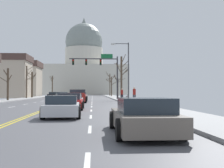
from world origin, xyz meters
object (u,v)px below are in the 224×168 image
(sedan_near_00, at_px, (80,97))
(sedan_oncoming_03, at_px, (74,94))
(sedan_near_03, at_px, (70,102))
(pedestrian_00, at_px, (134,94))
(sedan_near_02, at_px, (73,100))
(pedestrian_01, at_px, (122,93))
(bicycle_parked, at_px, (127,99))
(signal_gantry, at_px, (101,66))
(street_lamp_right, at_px, (126,66))
(sedan_oncoming_01, at_px, (53,95))
(sedan_oncoming_00, at_px, (63,96))
(sedan_near_05, at_px, (143,117))
(pickup_truck_near_01, at_px, (77,97))
(sedan_near_04, at_px, (62,107))
(sedan_oncoming_02, at_px, (58,94))

(sedan_near_00, xyz_separation_m, sedan_oncoming_03, (-3.75, 45.09, -0.03))
(sedan_near_03, height_order, pedestrian_00, pedestrian_00)
(sedan_near_02, distance_m, pedestrian_01, 14.75)
(pedestrian_00, distance_m, bicycle_parked, 1.00)
(signal_gantry, distance_m, street_lamp_right, 10.53)
(sedan_oncoming_01, bearing_deg, pedestrian_00, -67.17)
(sedan_oncoming_00, bearing_deg, sedan_near_02, -82.20)
(sedan_near_05, distance_m, sedan_oncoming_01, 57.53)
(sedan_near_00, xyz_separation_m, pedestrian_01, (6.00, -1.28, 0.48))
(signal_gantry, xyz_separation_m, street_lamp_right, (3.03, -10.05, -0.79))
(sedan_oncoming_03, bearing_deg, sedan_near_02, -86.45)
(pickup_truck_near_01, xyz_separation_m, pedestrian_01, (6.04, 5.84, 0.34))
(sedan_near_04, relative_size, sedan_oncoming_02, 0.96)
(sedan_near_05, distance_m, sedan_oncoming_02, 68.53)
(sedan_near_02, bearing_deg, street_lamp_right, 56.02)
(pickup_truck_near_01, xyz_separation_m, sedan_oncoming_01, (-7.01, 29.90, -0.16))
(sedan_oncoming_03, bearing_deg, bicycle_parked, -80.10)
(pedestrian_00, height_order, pedestrian_01, pedestrian_00)
(sedan_near_05, relative_size, sedan_oncoming_01, 1.06)
(sedan_near_02, xyz_separation_m, sedan_oncoming_02, (-7.19, 48.64, 0.01))
(sedan_near_00, distance_m, pedestrian_00, 11.71)
(sedan_oncoming_00, xyz_separation_m, pedestrian_00, (10.09, -20.16, 0.53))
(sedan_near_03, distance_m, sedan_oncoming_00, 31.57)
(signal_gantry, distance_m, pedestrian_01, 7.76)
(sedan_oncoming_00, height_order, sedan_oncoming_02, sedan_oncoming_00)
(signal_gantry, height_order, sedan_oncoming_01, signal_gantry)
(sedan_oncoming_02, relative_size, pedestrian_00, 2.71)
(pickup_truck_near_01, relative_size, sedan_near_05, 1.21)
(pedestrian_01, bearing_deg, sedan_oncoming_03, 101.87)
(signal_gantry, height_order, pedestrian_01, signal_gantry)
(sedan_near_05, bearing_deg, sedan_oncoming_03, 95.22)
(pickup_truck_near_01, height_order, sedan_oncoming_03, pickup_truck_near_01)
(sedan_near_03, height_order, sedan_near_04, sedan_near_03)
(sedan_near_04, height_order, bicycle_parked, sedan_near_04)
(sedan_near_04, xyz_separation_m, sedan_near_05, (3.27, -6.54, 0.01))
(sedan_near_02, xyz_separation_m, sedan_near_05, (3.50, -19.06, 0.02))
(pickup_truck_near_01, height_order, sedan_oncoming_02, pickup_truck_near_01)
(sedan_near_02, height_order, sedan_oncoming_02, sedan_oncoming_02)
(sedan_near_00, distance_m, pickup_truck_near_01, 7.13)
(bicycle_parked, bearing_deg, signal_gantry, 100.99)
(street_lamp_right, relative_size, sedan_oncoming_03, 1.73)
(pedestrian_01, bearing_deg, street_lamp_right, -88.65)
(pedestrian_00, bearing_deg, signal_gantry, 104.05)
(signal_gantry, xyz_separation_m, sedan_near_04, (-2.88, -31.67, -4.88))
(sedan_oncoming_00, xyz_separation_m, sedan_oncoming_02, (-3.73, 23.41, -0.03))
(sedan_oncoming_02, bearing_deg, sedan_near_03, -82.38)
(sedan_near_04, distance_m, sedan_oncoming_01, 50.54)
(pedestrian_00, relative_size, bicycle_parked, 0.97)
(pickup_truck_near_01, relative_size, pedestrian_00, 3.20)
(sedan_oncoming_01, distance_m, bicycle_parked, 34.87)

